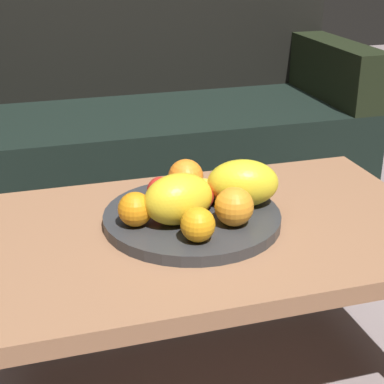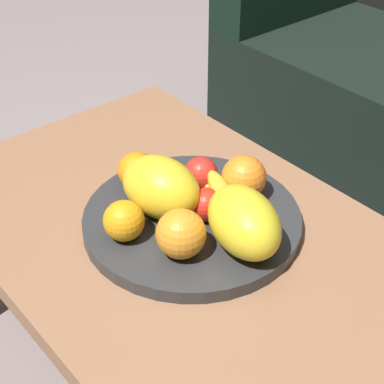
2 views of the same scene
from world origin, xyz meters
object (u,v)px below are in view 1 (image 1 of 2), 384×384
at_px(apple_left, 199,197).
at_px(banana_bunch, 198,191).
at_px(orange_back, 135,209).
at_px(couch, 138,128).
at_px(melon_large_front, 243,183).
at_px(orange_front, 186,177).
at_px(orange_left, 234,207).
at_px(apple_front, 161,191).
at_px(coffee_table, 205,245).
at_px(melon_smaller_beside, 178,199).
at_px(fruit_bowl, 192,218).
at_px(orange_right, 198,225).

bearing_deg(apple_left, banana_bunch, 77.24).
bearing_deg(orange_back, couch, 78.11).
height_order(melon_large_front, orange_front, melon_large_front).
distance_m(orange_left, apple_left, 0.10).
xyz_separation_m(melon_large_front, apple_front, (-0.17, 0.06, -0.02)).
distance_m(coffee_table, orange_left, 0.13).
height_order(melon_large_front, orange_back, melon_large_front).
bearing_deg(melon_large_front, melon_smaller_beside, -164.17).
bearing_deg(apple_left, couch, 85.62).
bearing_deg(fruit_bowl, melon_large_front, 4.29).
relative_size(melon_smaller_beside, apple_front, 2.37).
distance_m(orange_right, apple_front, 0.20).
xyz_separation_m(apple_front, banana_bunch, (0.08, -0.01, -0.01)).
bearing_deg(orange_back, orange_right, -45.05).
bearing_deg(couch, apple_front, -98.70).
distance_m(orange_left, orange_right, 0.11).
xyz_separation_m(fruit_bowl, apple_left, (0.02, 0.01, 0.04)).
distance_m(orange_right, orange_back, 0.15).
distance_m(melon_large_front, orange_right, 0.20).
height_order(couch, orange_left, couch).
relative_size(fruit_bowl, orange_right, 5.55).
distance_m(coffee_table, melon_smaller_beside, 0.14).
bearing_deg(orange_left, orange_back, 163.66).
bearing_deg(orange_right, fruit_bowl, 78.63).
xyz_separation_m(melon_large_front, orange_right, (-0.15, -0.14, -0.02)).
xyz_separation_m(apple_left, banana_bunch, (0.01, 0.04, -0.00)).
xyz_separation_m(couch, orange_left, (-0.04, -1.17, 0.19)).
bearing_deg(apple_front, coffee_table, -49.53).
distance_m(orange_back, banana_bunch, 0.18).
xyz_separation_m(coffee_table, apple_front, (-0.08, 0.09, 0.10)).
bearing_deg(coffee_table, couch, 85.88).
bearing_deg(apple_left, coffee_table, -86.37).
xyz_separation_m(orange_right, apple_left, (0.05, 0.14, -0.01)).
relative_size(fruit_bowl, orange_back, 5.34).
xyz_separation_m(fruit_bowl, orange_left, (0.07, -0.08, 0.05)).
height_order(orange_right, apple_front, orange_right).
relative_size(couch, melon_smaller_beside, 11.14).
bearing_deg(couch, banana_bunch, -94.03).
xyz_separation_m(melon_smaller_beside, apple_front, (-0.01, 0.10, -0.02)).
height_order(coffee_table, orange_back, orange_back).
relative_size(orange_left, orange_right, 1.18).
bearing_deg(banana_bunch, apple_front, 171.84).
distance_m(melon_smaller_beside, orange_front, 0.16).
height_order(melon_large_front, apple_left, melon_large_front).
xyz_separation_m(fruit_bowl, melon_large_front, (0.12, 0.01, 0.07)).
bearing_deg(orange_right, apple_left, 71.57).
height_order(couch, fruit_bowl, couch).
bearing_deg(fruit_bowl, orange_right, -101.37).
relative_size(melon_large_front, orange_back, 2.18).
height_order(melon_large_front, melon_smaller_beside, melon_smaller_beside).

